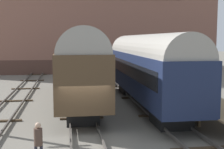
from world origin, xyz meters
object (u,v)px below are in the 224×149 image
at_px(bench, 206,91).
at_px(person_worker, 38,140).
at_px(train_car_navy, 147,65).
at_px(train_car_brown, 78,62).

xyz_separation_m(bench, person_worker, (-9.70, -6.60, -0.53)).
bearing_deg(person_worker, train_car_navy, 55.94).
bearing_deg(person_worker, bench, 34.23).
distance_m(train_car_navy, person_worker, 12.16).
height_order(train_car_navy, person_worker, train_car_navy).
relative_size(train_car_navy, person_worker, 9.84).
relative_size(bench, person_worker, 0.84).
bearing_deg(train_car_brown, train_car_navy, -16.44).
relative_size(train_car_brown, train_car_navy, 0.98).
distance_m(train_car_brown, train_car_navy, 5.00).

